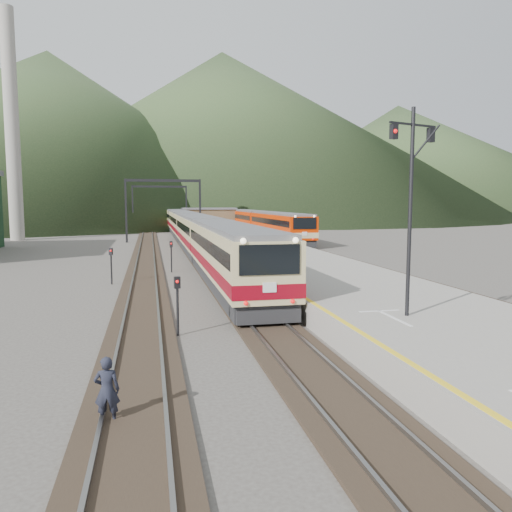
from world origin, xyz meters
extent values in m
plane|color=#47423D|center=(0.00, 0.00, 0.00)|extent=(400.00, 400.00, 0.00)
cube|color=black|center=(0.00, 40.00, 0.06)|extent=(2.60, 200.00, 0.12)
cube|color=slate|center=(-0.72, 40.00, 0.16)|extent=(0.10, 200.00, 0.14)
cube|color=slate|center=(0.72, 40.00, 0.16)|extent=(0.10, 200.00, 0.14)
cube|color=black|center=(-5.00, 40.00, 0.06)|extent=(2.60, 200.00, 0.12)
cube|color=slate|center=(-5.72, 40.00, 0.16)|extent=(0.10, 200.00, 0.14)
cube|color=slate|center=(-4.28, 40.00, 0.16)|extent=(0.10, 200.00, 0.14)
cube|color=black|center=(11.50, 40.00, 0.06)|extent=(2.60, 200.00, 0.12)
cube|color=slate|center=(10.78, 40.00, 0.16)|extent=(0.10, 200.00, 0.14)
cube|color=slate|center=(12.22, 40.00, 0.16)|extent=(0.10, 200.00, 0.14)
cube|color=gray|center=(5.60, 38.00, 0.50)|extent=(8.00, 100.00, 1.00)
cube|color=black|center=(-7.50, 55.00, 4.00)|extent=(0.25, 0.25, 8.00)
cube|color=black|center=(1.80, 55.00, 4.00)|extent=(0.25, 0.25, 8.00)
cube|color=black|center=(-2.85, 55.00, 7.80)|extent=(9.30, 0.22, 0.35)
cube|color=black|center=(-7.50, 80.00, 4.00)|extent=(0.25, 0.25, 8.00)
cube|color=black|center=(1.80, 80.00, 4.00)|extent=(0.25, 0.25, 8.00)
cube|color=black|center=(-2.85, 80.00, 7.80)|extent=(9.30, 0.22, 0.35)
cylinder|color=#9E998E|center=(-22.00, 62.00, 15.00)|extent=(1.80, 1.80, 30.00)
cube|color=brown|center=(5.60, 78.00, 2.40)|extent=(9.00, 4.00, 2.80)
cube|color=slate|center=(5.60, 78.00, 3.95)|extent=(9.40, 4.40, 0.30)
cone|color=#2A4021|center=(-40.00, 190.00, 30.00)|extent=(180.00, 180.00, 60.00)
cone|color=#2A4021|center=(30.00, 230.00, 37.50)|extent=(220.00, 220.00, 75.00)
cone|color=#2A4021|center=(110.00, 210.00, 25.00)|extent=(160.00, 160.00, 50.00)
cube|color=tan|center=(0.00, 19.06, 2.05)|extent=(2.98, 20.06, 3.64)
cube|color=tan|center=(0.00, 39.62, 2.05)|extent=(2.98, 20.06, 3.64)
cube|color=tan|center=(0.00, 60.18, 2.05)|extent=(2.98, 20.06, 3.64)
cube|color=tan|center=(0.00, 80.74, 2.05)|extent=(2.98, 20.06, 3.64)
cube|color=#C22700|center=(11.50, 51.42, 2.14)|extent=(3.13, 21.02, 3.82)
cube|color=#C22700|center=(11.50, 72.94, 2.14)|extent=(3.13, 21.02, 3.82)
cylinder|color=black|center=(4.44, 6.31, 4.67)|extent=(0.14, 0.14, 7.34)
cube|color=black|center=(4.44, 6.31, 7.74)|extent=(2.12, 0.74, 0.07)
cube|color=black|center=(3.59, 6.03, 7.44)|extent=(0.29, 0.25, 0.50)
cube|color=black|center=(5.30, 6.58, 7.44)|extent=(0.29, 0.25, 0.50)
cylinder|color=black|center=(-3.60, 8.99, 1.00)|extent=(0.10, 0.10, 2.00)
cube|color=black|center=(-3.60, 8.99, 2.05)|extent=(0.25, 0.21, 0.45)
cylinder|color=black|center=(-3.11, 26.50, 1.00)|extent=(0.10, 0.10, 2.00)
cube|color=black|center=(-3.11, 26.50, 2.05)|extent=(0.24, 0.18, 0.45)
cylinder|color=black|center=(-6.96, 21.89, 1.00)|extent=(0.10, 0.10, 2.00)
cube|color=black|center=(-6.96, 21.89, 2.05)|extent=(0.26, 0.22, 0.45)
imported|color=black|center=(-5.60, 1.62, 0.79)|extent=(0.59, 0.40, 1.59)
camera|label=1|loc=(-4.54, -9.82, 5.07)|focal=35.00mm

